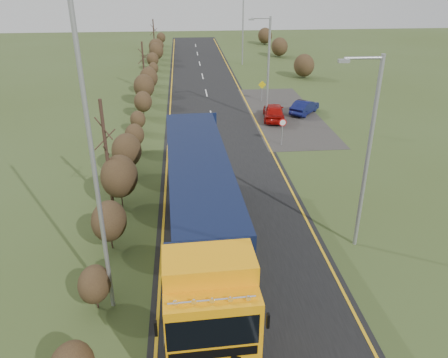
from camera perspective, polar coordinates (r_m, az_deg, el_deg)
name	(u,v)px	position (r m, az deg, el deg)	size (l,w,h in m)	color
ground	(240,241)	(21.15, 2.07, -8.13)	(160.00, 160.00, 0.00)	#3A481F
road	(221,160)	(29.92, -0.35, 2.55)	(8.00, 120.00, 0.02)	black
layby	(283,114)	(40.21, 7.73, 8.46)	(6.00, 18.00, 0.02)	#332F2D
lane_markings	(222,161)	(29.64, -0.30, 2.36)	(7.52, 116.00, 0.01)	gold
hedgerow	(127,153)	(27.50, -12.53, 3.40)	(2.24, 102.04, 6.05)	#312015
lorry	(200,208)	(18.75, -3.09, -3.86)	(3.14, 16.10, 4.46)	black
car_red_hatchback	(274,112)	(38.24, 6.51, 8.74)	(1.72, 4.26, 1.45)	#9E0B07
car_blue_sedan	(305,107)	(40.38, 10.48, 9.23)	(1.31, 3.75, 1.23)	#0B103F
streetlight_near	(367,149)	(19.65, 18.13, 3.75)	(1.88, 0.18, 8.81)	gray
streetlight_mid	(267,66)	(37.01, 5.66, 14.49)	(1.81, 0.18, 8.49)	gray
streetlight_far	(242,23)	(61.15, 2.37, 19.66)	(2.06, 0.19, 9.70)	gray
left_pole	(95,173)	(15.13, -16.54, 0.74)	(0.16, 0.16, 11.31)	gray
speed_sign	(282,127)	(32.26, 7.64, 6.72)	(0.56, 0.10, 2.04)	gray
warning_board	(262,89)	(43.77, 4.98, 11.68)	(0.77, 0.11, 2.02)	gray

